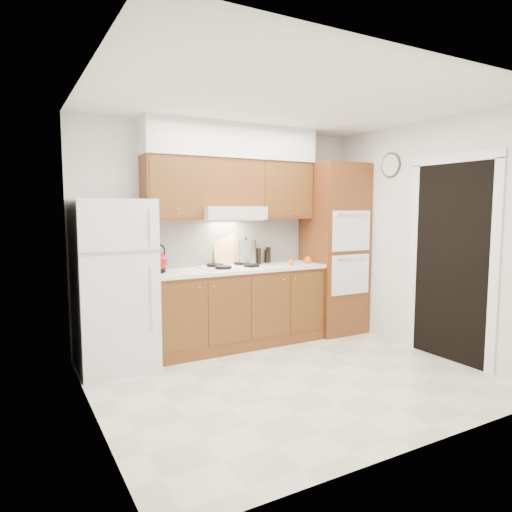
{
  "coord_description": "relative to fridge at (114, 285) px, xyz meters",
  "views": [
    {
      "loc": [
        -2.37,
        -3.55,
        1.63
      ],
      "look_at": [
        -0.14,
        0.45,
        1.15
      ],
      "focal_mm": 32.0,
      "sensor_mm": 36.0,
      "label": 1
    }
  ],
  "objects": [
    {
      "name": "backsplash",
      "position": [
        1.43,
        0.34,
        0.36
      ],
      "size": [
        2.11,
        0.03,
        0.56
      ],
      "primitive_type": "cube",
      "color": "white",
      "rests_on": "countertop"
    },
    {
      "name": "upper_cab_left",
      "position": [
        0.69,
        0.19,
        0.99
      ],
      "size": [
        0.63,
        0.33,
        0.7
      ],
      "primitive_type": "cube",
      "color": "brown",
      "rests_on": "wall_back"
    },
    {
      "name": "condiment_c",
      "position": [
        1.97,
        0.28,
        0.16
      ],
      "size": [
        0.07,
        0.07,
        0.16
      ],
      "primitive_type": "cylinder",
      "rotation": [
        0.0,
        0.0,
        -0.39
      ],
      "color": "black",
      "rests_on": "countertop"
    },
    {
      "name": "floor",
      "position": [
        1.41,
        -1.14,
        -0.86
      ],
      "size": [
        3.6,
        3.6,
        0.0
      ],
      "primitive_type": "plane",
      "color": "beige",
      "rests_on": "ground"
    },
    {
      "name": "stock_pot",
      "position": [
        1.63,
        0.22,
        0.25
      ],
      "size": [
        0.34,
        0.34,
        0.27
      ],
      "primitive_type": "cylinder",
      "rotation": [
        0.0,
        0.0,
        -0.41
      ],
      "color": "#B7B7BB",
      "rests_on": "cooktop"
    },
    {
      "name": "cooktop",
      "position": [
        1.38,
        0.07,
        0.09
      ],
      "size": [
        0.74,
        0.5,
        0.01
      ],
      "primitive_type": "cube",
      "color": "white",
      "rests_on": "countertop"
    },
    {
      "name": "base_cabinets",
      "position": [
        1.43,
        0.06,
        -0.41
      ],
      "size": [
        2.11,
        0.6,
        0.9
      ],
      "primitive_type": "cube",
      "color": "brown",
      "rests_on": "floor"
    },
    {
      "name": "orange_near",
      "position": [
        2.39,
        -0.02,
        0.12
      ],
      "size": [
        0.11,
        0.11,
        0.09
      ],
      "primitive_type": "sphere",
      "rotation": [
        0.0,
        0.0,
        0.26
      ],
      "color": "#F05C0C",
      "rests_on": "countertop"
    },
    {
      "name": "range_hood",
      "position": [
        1.38,
        0.13,
        0.71
      ],
      "size": [
        0.75,
        0.45,
        0.15
      ],
      "primitive_type": "cube",
      "color": "silver",
      "rests_on": "wall_back"
    },
    {
      "name": "upper_cab_over_hood",
      "position": [
        1.38,
        0.19,
        1.06
      ],
      "size": [
        0.75,
        0.33,
        0.55
      ],
      "primitive_type": "cube",
      "color": "brown",
      "rests_on": "range_hood"
    },
    {
      "name": "wall_back",
      "position": [
        1.41,
        0.36,
        0.44
      ],
      "size": [
        3.6,
        0.02,
        2.6
      ],
      "primitive_type": "cube",
      "color": "silver",
      "rests_on": "floor"
    },
    {
      "name": "doorway",
      "position": [
        3.19,
        -1.49,
        0.19
      ],
      "size": [
        0.02,
        0.9,
        2.1
      ],
      "primitive_type": "cube",
      "color": "black",
      "rests_on": "floor"
    },
    {
      "name": "cutting_board",
      "position": [
        1.39,
        0.31,
        0.28
      ],
      "size": [
        0.29,
        0.12,
        0.38
      ],
      "primitive_type": "cube",
      "rotation": [
        -0.21,
        0.0,
        -0.09
      ],
      "color": "tan",
      "rests_on": "countertop"
    },
    {
      "name": "soffit",
      "position": [
        1.43,
        0.18,
        1.54
      ],
      "size": [
        2.13,
        0.36,
        0.4
      ],
      "primitive_type": "cube",
      "color": "silver",
      "rests_on": "wall_back"
    },
    {
      "name": "countertop",
      "position": [
        1.43,
        0.05,
        0.06
      ],
      "size": [
        2.13,
        0.62,
        0.04
      ],
      "primitive_type": "cube",
      "color": "white",
      "rests_on": "base_cabinets"
    },
    {
      "name": "kettle",
      "position": [
        0.48,
        0.06,
        0.2
      ],
      "size": [
        0.21,
        0.21,
        0.21
      ],
      "primitive_type": "sphere",
      "rotation": [
        0.0,
        0.0,
        -0.02
      ],
      "color": "maroon",
      "rests_on": "countertop"
    },
    {
      "name": "wall_left",
      "position": [
        -0.4,
        -1.14,
        0.44
      ],
      "size": [
        0.02,
        3.0,
        2.6
      ],
      "primitive_type": "cube",
      "color": "silver",
      "rests_on": "floor"
    },
    {
      "name": "fridge",
      "position": [
        0.0,
        0.0,
        0.0
      ],
      "size": [
        0.75,
        0.72,
        1.72
      ],
      "primitive_type": "cube",
      "color": "white",
      "rests_on": "floor"
    },
    {
      "name": "condiment_a",
      "position": [
        1.79,
        0.19,
        0.18
      ],
      "size": [
        0.06,
        0.06,
        0.2
      ],
      "primitive_type": "cylinder",
      "rotation": [
        0.0,
        0.0,
        -0.02
      ],
      "color": "black",
      "rests_on": "countertop"
    },
    {
      "name": "upper_cab_right",
      "position": [
        2.12,
        0.19,
        0.99
      ],
      "size": [
        0.73,
        0.33,
        0.7
      ],
      "primitive_type": "cube",
      "color": "brown",
      "rests_on": "wall_back"
    },
    {
      "name": "oven_cabinet",
      "position": [
        2.85,
        0.03,
        0.24
      ],
      "size": [
        0.7,
        0.65,
        2.2
      ],
      "primitive_type": "cube",
      "color": "brown",
      "rests_on": "floor"
    },
    {
      "name": "condiment_b",
      "position": [
        2.0,
        0.31,
        0.18
      ],
      "size": [
        0.07,
        0.07,
        0.2
      ],
      "primitive_type": "cylinder",
      "rotation": [
        0.0,
        0.0,
        -0.1
      ],
      "color": "black",
      "rests_on": "countertop"
    },
    {
      "name": "ceiling",
      "position": [
        1.41,
        -1.14,
        1.74
      ],
      "size": [
        3.6,
        3.6,
        0.0
      ],
      "primitive_type": "plane",
      "color": "white",
      "rests_on": "wall_back"
    },
    {
      "name": "orange_far",
      "position": [
        2.1,
        -0.07,
        0.12
      ],
      "size": [
        0.08,
        0.08,
        0.07
      ],
      "primitive_type": "sphere",
      "rotation": [
        0.0,
        0.0,
        -0.11
      ],
      "color": "orange",
      "rests_on": "countertop"
    },
    {
      "name": "wall_right",
      "position": [
        3.21,
        -1.14,
        0.44
      ],
      "size": [
        0.02,
        3.0,
        2.6
      ],
      "primitive_type": "cube",
      "color": "silver",
      "rests_on": "floor"
    },
    {
      "name": "wall_clock",
      "position": [
        3.19,
        -0.59,
        1.29
      ],
      "size": [
        0.02,
        0.3,
        0.3
      ],
      "primitive_type": "cylinder",
      "rotation": [
        0.0,
        1.57,
        0.0
      ],
      "color": "#3F3833",
      "rests_on": "wall_right"
    }
  ]
}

